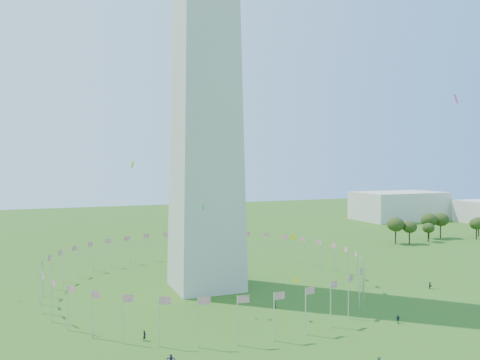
% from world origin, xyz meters
% --- Properties ---
extents(flag_ring, '(80.24, 80.24, 9.00)m').
position_xyz_m(flag_ring, '(-0.00, 50.00, 4.50)').
color(flag_ring, silver).
rests_on(flag_ring, ground).
extents(gov_building_east_a, '(50.00, 30.00, 16.00)m').
position_xyz_m(gov_building_east_a, '(150.00, 150.00, 8.00)').
color(gov_building_east_a, beige).
rests_on(gov_building_east_a, ground).
extents(crowd, '(76.53, 56.07, 1.93)m').
position_xyz_m(crowd, '(11.35, 2.26, 0.88)').
color(crowd, gray).
rests_on(crowd, ground).
extents(kites_aloft, '(112.51, 79.93, 40.05)m').
position_xyz_m(kites_aloft, '(5.37, 24.27, 20.10)').
color(kites_aloft, yellow).
rests_on(kites_aloft, ground).
extents(tree_line_east, '(53.26, 15.80, 10.89)m').
position_xyz_m(tree_line_east, '(112.92, 85.95, 4.96)').
color(tree_line_east, '#344918').
rests_on(tree_line_east, ground).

